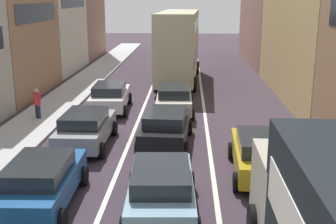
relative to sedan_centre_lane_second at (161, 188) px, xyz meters
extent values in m
cube|color=#B4B4B4|center=(-6.76, 13.36, -0.73)|extent=(2.60, 64.00, 0.14)
cube|color=silver|center=(-1.76, 13.36, -0.79)|extent=(0.16, 60.00, 0.01)
cube|color=silver|center=(1.64, 13.36, -0.79)|extent=(0.16, 60.00, 0.01)
cube|color=black|center=(-8.54, 15.36, 4.31)|extent=(0.02, 7.04, 1.10)
cube|color=beige|center=(-12.06, 24.16, 4.44)|extent=(7.00, 8.70, 10.47)
cube|color=black|center=(-8.54, 24.16, 4.96)|extent=(0.02, 7.04, 1.10)
cube|color=#B7B29E|center=(3.67, -1.39, 0.63)|extent=(2.42, 2.42, 1.90)
cube|color=black|center=(3.68, -0.18, 1.01)|extent=(2.02, 0.05, 0.70)
cylinder|color=black|center=(2.47, -1.30, -0.32)|extent=(0.31, 0.96, 0.96)
cube|color=#759EB7|center=(0.00, 0.05, -0.13)|extent=(1.99, 4.38, 0.70)
cube|color=#1E2328|center=(0.01, -0.15, 0.43)|extent=(1.69, 2.48, 0.52)
cylinder|color=black|center=(-0.99, 1.47, -0.48)|extent=(0.25, 0.65, 0.64)
cylinder|color=black|center=(0.85, 1.55, -0.48)|extent=(0.25, 0.65, 0.64)
cube|color=#194C8C|center=(-3.57, 0.34, -0.13)|extent=(1.92, 4.35, 0.70)
cube|color=#1E2328|center=(-3.56, 0.14, 0.43)|extent=(1.65, 2.45, 0.52)
cylinder|color=black|center=(-4.53, 1.78, -0.48)|extent=(0.24, 0.65, 0.64)
cylinder|color=black|center=(-2.69, 1.83, -0.48)|extent=(0.24, 0.65, 0.64)
cylinder|color=black|center=(-2.61, -1.09, -0.48)|extent=(0.24, 0.65, 0.64)
cube|color=black|center=(-0.18, 6.04, -0.13)|extent=(2.06, 4.40, 0.70)
cube|color=#1E2328|center=(-0.19, 5.84, 0.43)|extent=(1.73, 2.50, 0.52)
cylinder|color=black|center=(-1.01, 7.56, -0.48)|extent=(0.26, 0.65, 0.64)
cylinder|color=black|center=(0.83, 7.44, -0.48)|extent=(0.26, 0.65, 0.64)
cylinder|color=black|center=(-1.19, 4.64, -0.48)|extent=(0.26, 0.65, 0.64)
cylinder|color=black|center=(0.65, 4.53, -0.48)|extent=(0.26, 0.65, 0.64)
cube|color=gray|center=(-3.50, 5.72, -0.13)|extent=(1.80, 4.30, 0.70)
cube|color=#1E2328|center=(-3.50, 5.52, 0.43)|extent=(1.58, 2.41, 0.52)
cylinder|color=black|center=(-4.42, 7.19, -0.48)|extent=(0.22, 0.64, 0.64)
cylinder|color=black|center=(-2.58, 7.19, -0.48)|extent=(0.22, 0.64, 0.64)
cylinder|color=black|center=(-4.42, 4.26, -0.48)|extent=(0.22, 0.64, 0.64)
cylinder|color=black|center=(-2.58, 4.26, -0.48)|extent=(0.22, 0.64, 0.64)
cube|color=beige|center=(0.00, 11.16, -0.13)|extent=(1.89, 4.34, 0.70)
cube|color=#1E2328|center=(0.00, 10.96, 0.43)|extent=(1.64, 2.44, 0.52)
cylinder|color=black|center=(-0.95, 12.61, -0.48)|extent=(0.23, 0.64, 0.64)
cylinder|color=black|center=(0.89, 12.65, -0.48)|extent=(0.23, 0.64, 0.64)
cylinder|color=black|center=(-0.89, 9.68, -0.48)|extent=(0.23, 0.64, 0.64)
cylinder|color=black|center=(0.95, 9.72, -0.48)|extent=(0.23, 0.64, 0.64)
cube|color=silver|center=(-3.53, 11.61, -0.13)|extent=(1.98, 4.37, 0.70)
cube|color=#1E2328|center=(-3.52, 11.41, 0.43)|extent=(1.69, 2.47, 0.52)
cylinder|color=black|center=(-4.51, 13.03, -0.48)|extent=(0.25, 0.65, 0.64)
cylinder|color=black|center=(-2.67, 13.11, -0.48)|extent=(0.25, 0.65, 0.64)
cylinder|color=black|center=(-4.38, 10.11, -0.48)|extent=(0.25, 0.65, 0.64)
cylinder|color=black|center=(-2.54, 10.19, -0.48)|extent=(0.25, 0.65, 0.64)
cube|color=#B29319|center=(3.29, 3.01, -0.13)|extent=(1.96, 4.36, 0.70)
cube|color=#1E2328|center=(3.28, 2.81, 0.43)|extent=(1.67, 2.47, 0.52)
cylinder|color=black|center=(2.43, 4.51, -0.48)|extent=(0.24, 0.65, 0.64)
cylinder|color=black|center=(4.26, 4.44, -0.48)|extent=(0.24, 0.65, 0.64)
cylinder|color=black|center=(2.32, 1.59, -0.48)|extent=(0.24, 0.65, 0.64)
cylinder|color=black|center=(4.15, 1.52, -0.48)|extent=(0.24, 0.65, 0.64)
cube|color=#BFB793|center=(0.03, 19.82, 0.90)|extent=(3.01, 10.61, 2.40)
cube|color=black|center=(0.03, 19.82, 1.26)|extent=(3.00, 9.98, 0.70)
cube|color=#BFB793|center=(0.03, 19.82, 3.18)|extent=(3.01, 10.61, 2.16)
cube|color=black|center=(0.03, 19.82, 3.42)|extent=(3.00, 9.98, 0.64)
cylinder|color=black|center=(-1.03, 23.66, -0.30)|extent=(0.35, 1.01, 1.00)
cylinder|color=black|center=(1.47, 23.54, -0.30)|extent=(0.35, 1.01, 1.00)
cylinder|color=black|center=(-1.37, 16.74, -0.30)|extent=(0.35, 1.01, 1.00)
cylinder|color=black|center=(1.13, 16.61, -0.30)|extent=(0.35, 1.01, 1.00)
cylinder|color=#262D47|center=(-6.72, 9.29, -0.39)|extent=(0.16, 0.16, 0.82)
cylinder|color=#262D47|center=(-6.87, 9.39, -0.39)|extent=(0.16, 0.16, 0.82)
cylinder|color=red|center=(-6.79, 9.34, 0.32)|extent=(0.34, 0.34, 0.60)
sphere|color=tan|center=(-6.79, 9.34, 0.74)|extent=(0.24, 0.24, 0.24)
cylinder|color=red|center=(-6.61, 9.21, 0.35)|extent=(0.10, 0.10, 0.55)
cylinder|color=red|center=(-6.97, 9.47, 0.35)|extent=(0.10, 0.10, 0.55)
camera|label=1|loc=(0.72, -11.27, 5.26)|focal=46.14mm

